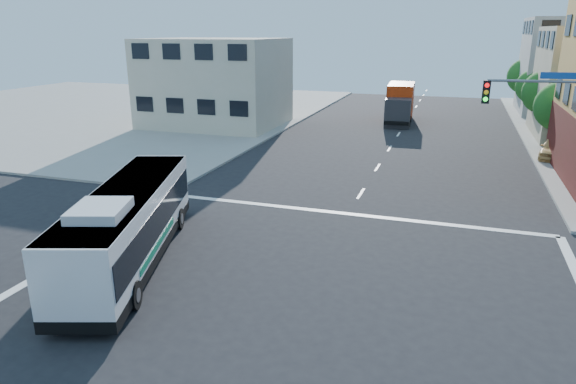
% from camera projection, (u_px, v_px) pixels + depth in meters
% --- Properties ---
extents(ground, '(120.00, 120.00, 0.00)m').
position_uv_depth(ground, '(288.00, 308.00, 16.80)').
color(ground, black).
rests_on(ground, ground).
extents(sidewalk_nw, '(50.00, 50.00, 0.15)m').
position_uv_depth(sidewalk_nw, '(94.00, 109.00, 58.91)').
color(sidewalk_nw, gray).
rests_on(sidewalk_nw, ground).
extents(building_west, '(12.06, 10.06, 8.00)m').
position_uv_depth(building_west, '(215.00, 83.00, 47.82)').
color(building_west, beige).
rests_on(building_west, ground).
extents(signal_mast_ne, '(7.91, 1.13, 8.07)m').
position_uv_depth(signal_mast_ne, '(563.00, 120.00, 22.22)').
color(signal_mast_ne, slate).
rests_on(signal_mast_ne, ground).
extents(street_tree_a, '(3.60, 3.60, 5.53)m').
position_uv_depth(street_tree_a, '(562.00, 103.00, 37.47)').
color(street_tree_a, '#392915').
rests_on(street_tree_a, ground).
extents(street_tree_b, '(3.80, 3.80, 5.79)m').
position_uv_depth(street_tree_b, '(546.00, 90.00, 44.67)').
color(street_tree_b, '#392915').
rests_on(street_tree_b, ground).
extents(street_tree_c, '(3.40, 3.40, 5.29)m').
position_uv_depth(street_tree_c, '(534.00, 84.00, 52.00)').
color(street_tree_c, '#392915').
rests_on(street_tree_c, ground).
extents(street_tree_d, '(4.00, 4.00, 6.03)m').
position_uv_depth(street_tree_d, '(526.00, 74.00, 59.12)').
color(street_tree_d, '#392915').
rests_on(street_tree_d, ground).
extents(transit_bus, '(5.70, 11.30, 3.29)m').
position_uv_depth(transit_bus, '(129.00, 224.00, 19.66)').
color(transit_bus, black).
rests_on(transit_bus, ground).
extents(box_truck, '(2.82, 8.25, 3.66)m').
position_uv_depth(box_truck, '(400.00, 104.00, 50.41)').
color(box_truck, '#292A2F').
rests_on(box_truck, ground).
extents(parked_car, '(2.83, 4.87, 1.56)m').
position_uv_depth(parked_car, '(556.00, 148.00, 36.03)').
color(parked_car, '#DEAD5F').
rests_on(parked_car, ground).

